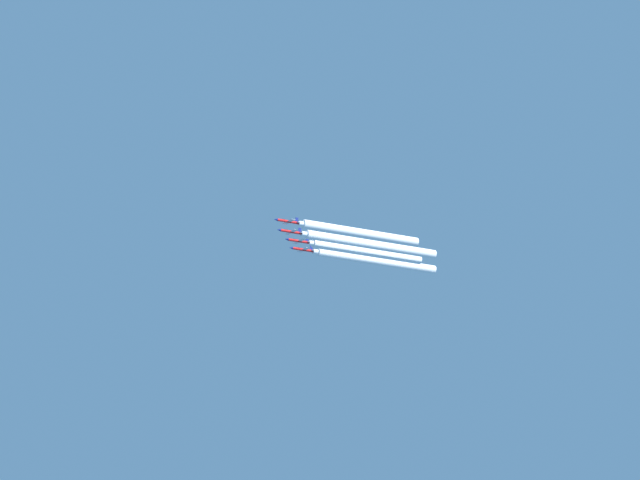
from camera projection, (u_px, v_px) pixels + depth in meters
name	position (u px, v px, depth m)	size (l,w,h in m)	color
jet_lead	(287.00, 221.00, 836.36)	(8.55, 12.45, 2.99)	red
jet_second_echelon	(290.00, 232.00, 846.62)	(8.55, 12.45, 2.99)	red
jet_third_echelon	(298.00, 241.00, 856.91)	(8.55, 12.45, 2.99)	red
jet_fourth_echelon	(302.00, 249.00, 866.72)	(8.55, 12.45, 2.99)	red
smoke_trail_lead	(359.00, 233.00, 853.45)	(4.01, 60.56, 4.01)	white
smoke_trail_second_echelon	(369.00, 244.00, 865.81)	(4.01, 69.39, 4.01)	white
smoke_trail_third_echelon	(365.00, 251.00, 873.49)	(4.01, 58.38, 4.01)	white
smoke_trail_fourth_echelon	(375.00, 261.00, 884.80)	(4.01, 64.71, 4.01)	white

